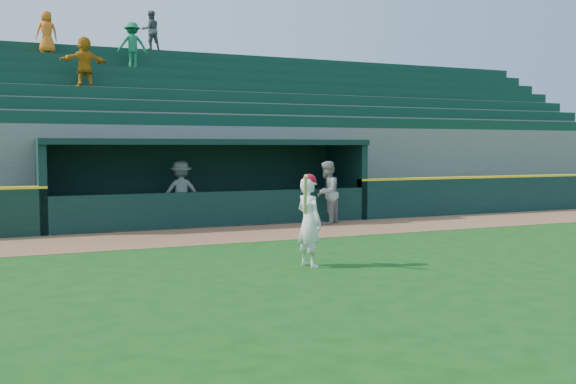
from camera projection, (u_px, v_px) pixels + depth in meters
The scene contains 9 objects.
ground at pixel (321, 267), 12.00m from camera, with size 120.00×120.00×0.00m, color #154912.
warning_track at pixel (238, 234), 16.50m from camera, with size 40.00×3.00×0.01m, color #925C3A.
field_wall_right at pixel (550, 193), 22.76m from camera, with size 15.50×0.30×1.20m, color black.
wall_stripe_right at pixel (551, 176), 22.72m from camera, with size 15.50×0.32×0.06m, color yellow.
dugout_player_front at pixel (327, 193), 18.58m from camera, with size 0.89×0.69×1.83m, color #969692.
dugout_player_inside at pixel (181, 192), 18.85m from camera, with size 1.19×0.68×1.84m, color #A6A6A0.
dugout at pixel (204, 176), 19.25m from camera, with size 9.40×2.80×2.46m.
stands at pixel (169, 143), 23.36m from camera, with size 34.50×6.25×7.49m.
batter_at_plate at pixel (309, 220), 11.94m from camera, with size 0.57×0.81×1.76m.
Camera 1 is at (-5.23, -10.68, 2.23)m, focal length 40.00 mm.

